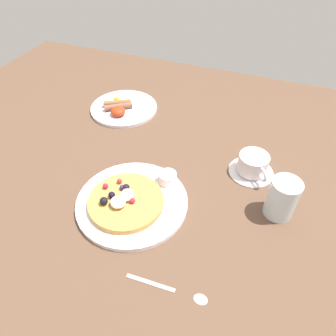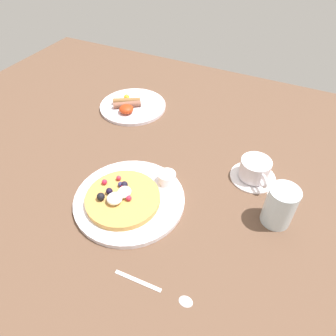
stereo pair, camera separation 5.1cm
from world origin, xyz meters
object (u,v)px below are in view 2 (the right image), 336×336
object	(u,v)px
coffee_cup	(255,169)
teaspoon	(166,293)
syrup_ramekin	(167,178)
breakfast_plate	(133,106)
coffee_saucer	(253,176)
pancake_plate	(130,200)
water_glass	(280,206)

from	to	relation	value
coffee_cup	teaspoon	bearing A→B (deg)	-100.36
syrup_ramekin	breakfast_plate	bearing A→B (deg)	133.93
coffee_saucer	teaspoon	distance (cm)	39.88
pancake_plate	teaspoon	world-z (taller)	pancake_plate
breakfast_plate	teaspoon	xyz separation A→B (cm)	(40.53, -55.24, -0.30)
coffee_cup	teaspoon	world-z (taller)	coffee_cup
pancake_plate	coffee_saucer	xyz separation A→B (cm)	(25.80, 22.08, -0.20)
syrup_ramekin	water_glass	xyz separation A→B (cm)	(28.35, 1.03, 2.41)
teaspoon	water_glass	size ratio (longest dim) A/B	1.65
syrup_ramekin	teaspoon	bearing A→B (deg)	-64.15
pancake_plate	syrup_ramekin	world-z (taller)	syrup_ramekin
breakfast_plate	water_glass	world-z (taller)	water_glass
coffee_cup	teaspoon	xyz separation A→B (cm)	(-7.15, -39.14, -3.34)
syrup_ramekin	coffee_cup	distance (cm)	23.66
pancake_plate	coffee_saucer	size ratio (longest dim) A/B	2.26
pancake_plate	teaspoon	xyz separation A→B (cm)	(18.74, -17.18, -0.41)
breakfast_plate	water_glass	size ratio (longest dim) A/B	2.24
breakfast_plate	coffee_saucer	distance (cm)	50.20
syrup_ramekin	breakfast_plate	distance (cm)	39.99
syrup_ramekin	teaspoon	xyz separation A→B (cm)	(12.83, -26.49, -2.53)
coffee_cup	water_glass	size ratio (longest dim) A/B	0.94
breakfast_plate	coffee_cup	size ratio (longest dim) A/B	2.40
coffee_cup	teaspoon	size ratio (longest dim) A/B	0.57
pancake_plate	water_glass	bearing A→B (deg)	16.79
teaspoon	breakfast_plate	bearing A→B (deg)	126.27
breakfast_plate	pancake_plate	bearing A→B (deg)	-60.21
coffee_saucer	coffee_cup	world-z (taller)	coffee_cup
teaspoon	water_glass	xyz separation A→B (cm)	(15.52, 27.52, 4.95)
breakfast_plate	coffee_saucer	world-z (taller)	breakfast_plate
syrup_ramekin	coffee_saucer	size ratio (longest dim) A/B	0.38
pancake_plate	syrup_ramekin	xyz separation A→B (cm)	(5.91, 9.31, 2.12)
syrup_ramekin	coffee_saucer	distance (cm)	23.75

